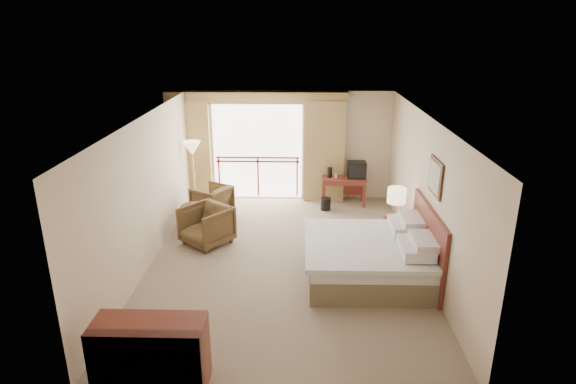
{
  "coord_description": "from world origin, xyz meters",
  "views": [
    {
      "loc": [
        0.25,
        -8.15,
        4.22
      ],
      "look_at": [
        0.04,
        0.4,
        1.22
      ],
      "focal_mm": 30.0,
      "sensor_mm": 36.0,
      "label": 1
    }
  ],
  "objects_px": {
    "bed": "(370,257)",
    "side_table": "(194,214)",
    "table_lamp": "(397,196)",
    "tv": "(357,170)",
    "desk": "(344,183)",
    "armchair_far": "(213,215)",
    "armchair_near": "(207,243)",
    "wastebasket": "(326,204)",
    "floor_lamp": "(192,151)",
    "nightstand": "(394,234)",
    "dresser": "(151,355)"
  },
  "relations": [
    {
      "from": "tv",
      "to": "floor_lamp",
      "type": "height_order",
      "value": "floor_lamp"
    },
    {
      "from": "tv",
      "to": "floor_lamp",
      "type": "xyz_separation_m",
      "value": [
        -3.91,
        -0.27,
        0.51
      ]
    },
    {
      "from": "armchair_far",
      "to": "floor_lamp",
      "type": "distance_m",
      "value": 1.58
    },
    {
      "from": "desk",
      "to": "wastebasket",
      "type": "height_order",
      "value": "desk"
    },
    {
      "from": "armchair_near",
      "to": "desk",
      "type": "bearing_deg",
      "value": 78.6
    },
    {
      "from": "side_table",
      "to": "floor_lamp",
      "type": "relative_size",
      "value": 0.36
    },
    {
      "from": "nightstand",
      "to": "tv",
      "type": "distance_m",
      "value": 2.51
    },
    {
      "from": "bed",
      "to": "side_table",
      "type": "height_order",
      "value": "bed"
    },
    {
      "from": "table_lamp",
      "to": "desk",
      "type": "relative_size",
      "value": 0.6
    },
    {
      "from": "armchair_near",
      "to": "floor_lamp",
      "type": "xyz_separation_m",
      "value": [
        -0.66,
        2.06,
        1.4
      ]
    },
    {
      "from": "armchair_far",
      "to": "tv",
      "type": "bearing_deg",
      "value": 133.98
    },
    {
      "from": "table_lamp",
      "to": "armchair_near",
      "type": "distance_m",
      "value": 3.9
    },
    {
      "from": "floor_lamp",
      "to": "table_lamp",
      "type": "bearing_deg",
      "value": -25.01
    },
    {
      "from": "table_lamp",
      "to": "tv",
      "type": "bearing_deg",
      "value": 102.36
    },
    {
      "from": "bed",
      "to": "wastebasket",
      "type": "relative_size",
      "value": 7.11
    },
    {
      "from": "bed",
      "to": "table_lamp",
      "type": "bearing_deg",
      "value": 63.31
    },
    {
      "from": "floor_lamp",
      "to": "desk",
      "type": "bearing_deg",
      "value": 5.11
    },
    {
      "from": "tv",
      "to": "armchair_far",
      "type": "distance_m",
      "value": 3.61
    },
    {
      "from": "bed",
      "to": "dresser",
      "type": "xyz_separation_m",
      "value": [
        -3.02,
        -2.78,
        0.07
      ]
    },
    {
      "from": "armchair_near",
      "to": "dresser",
      "type": "height_order",
      "value": "dresser"
    },
    {
      "from": "table_lamp",
      "to": "floor_lamp",
      "type": "relative_size",
      "value": 0.39
    },
    {
      "from": "bed",
      "to": "nightstand",
      "type": "height_order",
      "value": "bed"
    },
    {
      "from": "bed",
      "to": "side_table",
      "type": "distance_m",
      "value": 3.93
    },
    {
      "from": "table_lamp",
      "to": "tv",
      "type": "height_order",
      "value": "table_lamp"
    },
    {
      "from": "armchair_far",
      "to": "nightstand",
      "type": "bearing_deg",
      "value": 98.82
    },
    {
      "from": "nightstand",
      "to": "floor_lamp",
      "type": "relative_size",
      "value": 0.34
    },
    {
      "from": "tv",
      "to": "armchair_near",
      "type": "relative_size",
      "value": 0.5
    },
    {
      "from": "tv",
      "to": "side_table",
      "type": "bearing_deg",
      "value": -139.17
    },
    {
      "from": "table_lamp",
      "to": "side_table",
      "type": "bearing_deg",
      "value": 172.24
    },
    {
      "from": "desk",
      "to": "armchair_far",
      "type": "distance_m",
      "value": 3.26
    },
    {
      "from": "bed",
      "to": "floor_lamp",
      "type": "bearing_deg",
      "value": 138.42
    },
    {
      "from": "desk",
      "to": "table_lamp",
      "type": "bearing_deg",
      "value": -70.3
    },
    {
      "from": "bed",
      "to": "desk",
      "type": "height_order",
      "value": "bed"
    },
    {
      "from": "bed",
      "to": "tv",
      "type": "height_order",
      "value": "tv"
    },
    {
      "from": "dresser",
      "to": "wastebasket",
      "type": "bearing_deg",
      "value": 68.53
    },
    {
      "from": "armchair_far",
      "to": "armchair_near",
      "type": "relative_size",
      "value": 0.89
    },
    {
      "from": "bed",
      "to": "tv",
      "type": "relative_size",
      "value": 4.87
    },
    {
      "from": "floor_lamp",
      "to": "tv",
      "type": "bearing_deg",
      "value": 3.95
    },
    {
      "from": "tv",
      "to": "armchair_near",
      "type": "distance_m",
      "value": 4.09
    },
    {
      "from": "wastebasket",
      "to": "side_table",
      "type": "height_order",
      "value": "side_table"
    },
    {
      "from": "nightstand",
      "to": "table_lamp",
      "type": "height_order",
      "value": "table_lamp"
    },
    {
      "from": "bed",
      "to": "armchair_near",
      "type": "height_order",
      "value": "bed"
    },
    {
      "from": "nightstand",
      "to": "dresser",
      "type": "distance_m",
      "value": 5.44
    },
    {
      "from": "desk",
      "to": "tv",
      "type": "bearing_deg",
      "value": -9.06
    },
    {
      "from": "bed",
      "to": "dresser",
      "type": "relative_size",
      "value": 1.58
    },
    {
      "from": "bed",
      "to": "nightstand",
      "type": "bearing_deg",
      "value": 62.39
    },
    {
      "from": "bed",
      "to": "nightstand",
      "type": "relative_size",
      "value": 3.81
    },
    {
      "from": "tv",
      "to": "table_lamp",
      "type": "bearing_deg",
      "value": -62.9
    },
    {
      "from": "desk",
      "to": "wastebasket",
      "type": "xyz_separation_m",
      "value": [
        -0.45,
        -0.46,
        -0.39
      ]
    },
    {
      "from": "bed",
      "to": "side_table",
      "type": "bearing_deg",
      "value": 152.01
    }
  ]
}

